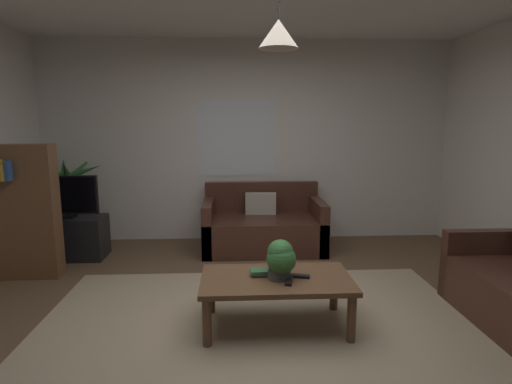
# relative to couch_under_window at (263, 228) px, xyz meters

# --- Properties ---
(floor) EXTENTS (5.48, 5.17, 0.02)m
(floor) POSITION_rel_couch_under_window_xyz_m (-0.19, -2.08, -0.28)
(floor) COLOR brown
(floor) RESTS_ON ground
(rug) EXTENTS (3.56, 2.84, 0.01)m
(rug) POSITION_rel_couch_under_window_xyz_m (-0.19, -2.28, -0.27)
(rug) COLOR tan
(rug) RESTS_ON ground
(wall_back) EXTENTS (5.60, 0.06, 2.69)m
(wall_back) POSITION_rel_couch_under_window_xyz_m (-0.19, 0.54, 1.07)
(wall_back) COLOR silver
(wall_back) RESTS_ON ground
(window_pane) EXTENTS (1.06, 0.01, 1.03)m
(window_pane) POSITION_rel_couch_under_window_xyz_m (-0.34, 0.50, 1.13)
(window_pane) COLOR white
(couch_under_window) EXTENTS (1.51, 0.89, 0.82)m
(couch_under_window) POSITION_rel_couch_under_window_xyz_m (0.00, 0.00, 0.00)
(couch_under_window) COLOR #47281E
(couch_under_window) RESTS_ON ground
(coffee_table) EXTENTS (1.19, 0.67, 0.41)m
(coffee_table) POSITION_rel_couch_under_window_xyz_m (-0.04, -2.07, 0.08)
(coffee_table) COLOR brown
(coffee_table) RESTS_ON ground
(book_on_table_0) EXTENTS (0.12, 0.11, 0.02)m
(book_on_table_0) POSITION_rel_couch_under_window_xyz_m (-0.16, -2.01, 0.15)
(book_on_table_0) COLOR beige
(book_on_table_0) RESTS_ON coffee_table
(book_on_table_1) EXTENTS (0.14, 0.11, 0.03)m
(book_on_table_1) POSITION_rel_couch_under_window_xyz_m (-0.18, -2.03, 0.17)
(book_on_table_1) COLOR #387247
(book_on_table_1) RESTS_ON coffee_table
(remote_on_table_0) EXTENTS (0.09, 0.17, 0.02)m
(remote_on_table_0) POSITION_rel_couch_under_window_xyz_m (0.05, -2.18, 0.15)
(remote_on_table_0) COLOR black
(remote_on_table_0) RESTS_ON coffee_table
(remote_on_table_1) EXTENTS (0.17, 0.09, 0.02)m
(remote_on_table_1) POSITION_rel_couch_under_window_xyz_m (0.14, -2.08, 0.15)
(remote_on_table_1) COLOR black
(remote_on_table_1) RESTS_ON coffee_table
(potted_plant_on_table) EXTENTS (0.23, 0.23, 0.32)m
(potted_plant_on_table) POSITION_rel_couch_under_window_xyz_m (-0.01, -2.10, 0.31)
(potted_plant_on_table) COLOR #4C4C51
(potted_plant_on_table) RESTS_ON coffee_table
(tv_stand) EXTENTS (0.90, 0.44, 0.50)m
(tv_stand) POSITION_rel_couch_under_window_xyz_m (-2.38, -0.24, -0.02)
(tv_stand) COLOR black
(tv_stand) RESTS_ON ground
(tv) EXTENTS (0.81, 0.16, 0.50)m
(tv) POSITION_rel_couch_under_window_xyz_m (-2.38, -0.27, 0.49)
(tv) COLOR black
(tv) RESTS_ON tv_stand
(potted_palm_corner) EXTENTS (0.95, 0.91, 1.21)m
(potted_palm_corner) POSITION_rel_couch_under_window_xyz_m (-2.50, 0.17, 0.29)
(potted_palm_corner) COLOR #4C4C51
(potted_palm_corner) RESTS_ON ground
(bookshelf_corner) EXTENTS (0.70, 0.31, 1.40)m
(bookshelf_corner) POSITION_rel_couch_under_window_xyz_m (-2.56, -0.86, 0.44)
(bookshelf_corner) COLOR brown
(bookshelf_corner) RESTS_ON ground
(pendant_lamp) EXTENTS (0.29, 0.29, 0.54)m
(pendant_lamp) POSITION_rel_couch_under_window_xyz_m (-0.04, -2.07, 1.98)
(pendant_lamp) COLOR black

